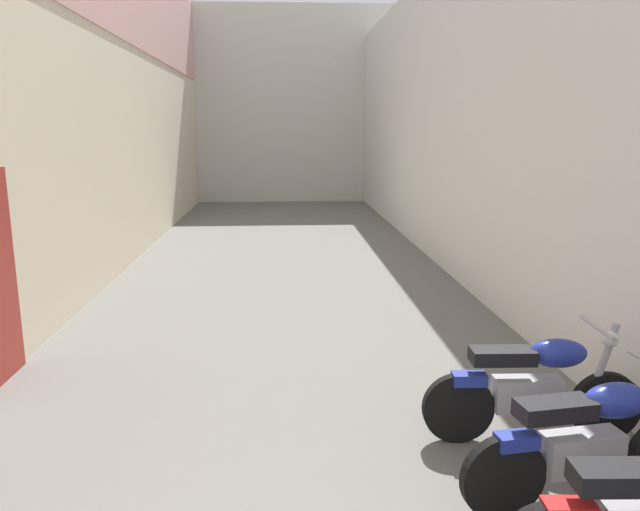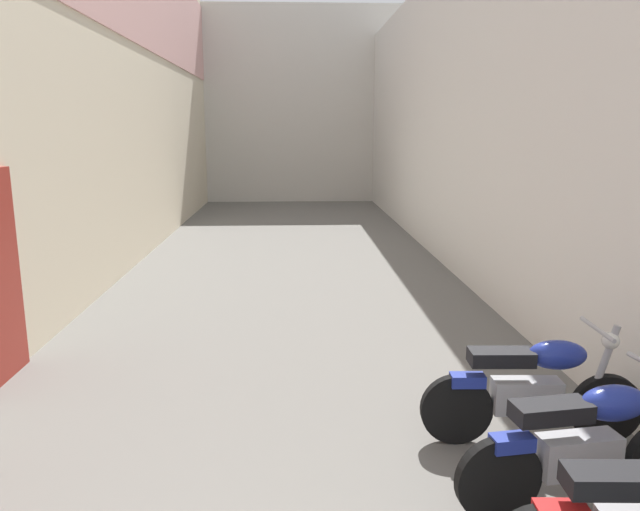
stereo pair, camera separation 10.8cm
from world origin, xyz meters
TOP-DOWN VIEW (x-y plane):
  - ground_plane at (0.00, 8.71)m, footprint 37.41×37.41m
  - building_left at (-3.18, 10.66)m, footprint 0.45×21.41m
  - building_right at (3.19, 10.70)m, footprint 0.45×21.41m
  - building_far_end at (0.00, 22.41)m, footprint 8.97×2.00m
  - motorcycle_third at (2.05, 3.21)m, footprint 1.84×0.58m
  - motorcycle_fourth at (2.05, 4.12)m, footprint 1.85×0.58m

SIDE VIEW (x-z plane):
  - ground_plane at x=0.00m, z-range 0.00..0.00m
  - motorcycle_third at x=2.05m, z-range -0.02..1.02m
  - motorcycle_fourth at x=2.05m, z-range -0.02..1.02m
  - building_right at x=3.19m, z-range 0.00..5.78m
  - building_far_end at x=0.00m, z-range 0.00..6.81m
  - building_left at x=-3.18m, z-range 0.03..7.59m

